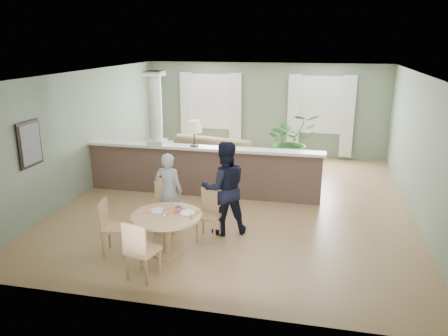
% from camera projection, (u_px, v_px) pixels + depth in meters
% --- Properties ---
extents(ground, '(8.00, 8.00, 0.00)m').
position_uv_depth(ground, '(240.00, 201.00, 9.40)').
color(ground, '#A88158').
rests_on(ground, ground).
extents(room_shell, '(7.02, 8.02, 2.71)m').
position_uv_depth(room_shell, '(244.00, 113.00, 9.48)').
color(room_shell, gray).
rests_on(room_shell, ground).
extents(pony_wall, '(5.32, 0.38, 2.70)m').
position_uv_depth(pony_wall, '(197.00, 164.00, 9.59)').
color(pony_wall, brown).
rests_on(pony_wall, ground).
extents(sofa, '(3.01, 1.72, 0.83)m').
position_uv_depth(sofa, '(205.00, 156.00, 11.40)').
color(sofa, '#7E6144').
rests_on(sofa, ground).
extents(houseplant, '(1.76, 1.68, 1.52)m').
position_uv_depth(houseplant, '(291.00, 141.00, 11.54)').
color(houseplant, '#2F6227').
rests_on(houseplant, ground).
extents(dining_table, '(1.13, 1.13, 0.78)m').
position_uv_depth(dining_table, '(167.00, 223.00, 6.94)').
color(dining_table, tan).
rests_on(dining_table, ground).
extents(chair_far_boy, '(0.48, 0.48, 0.89)m').
position_uv_depth(chair_far_boy, '(165.00, 204.00, 7.89)').
color(chair_far_boy, tan).
rests_on(chair_far_boy, ground).
extents(chair_far_man, '(0.43, 0.43, 0.87)m').
position_uv_depth(chair_far_man, '(210.00, 212.00, 7.56)').
color(chair_far_man, tan).
rests_on(chair_far_man, ground).
extents(chair_near, '(0.50, 0.50, 0.91)m').
position_uv_depth(chair_near, '(140.00, 248.00, 6.19)').
color(chair_near, tan).
rests_on(chair_near, ground).
extents(chair_side, '(0.47, 0.47, 0.90)m').
position_uv_depth(chair_side, '(111.00, 225.00, 7.00)').
color(chair_side, tan).
rests_on(chair_side, ground).
extents(child_person, '(0.51, 0.34, 1.40)m').
position_uv_depth(child_person, '(169.00, 190.00, 7.95)').
color(child_person, '#98989D').
rests_on(child_person, ground).
extents(man_person, '(1.00, 0.91, 1.68)m').
position_uv_depth(man_person, '(224.00, 188.00, 7.66)').
color(man_person, black).
rests_on(man_person, ground).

